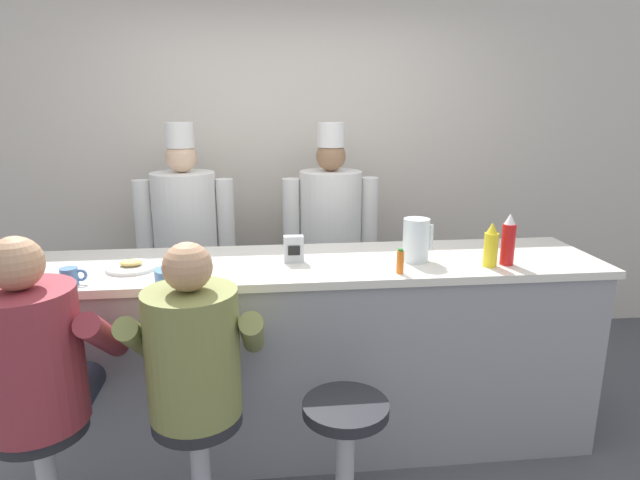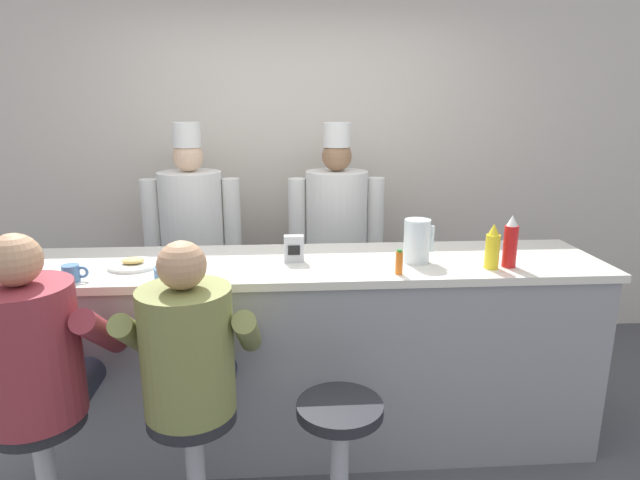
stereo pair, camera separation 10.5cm
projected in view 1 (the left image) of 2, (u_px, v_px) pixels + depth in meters
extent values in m
plane|color=#4C4C51|center=(312.00, 477.00, 2.70)|extent=(20.00, 20.00, 0.00)
cube|color=beige|center=(289.00, 168.00, 4.07)|extent=(10.00, 0.06, 2.70)
cube|color=gray|center=(306.00, 356.00, 2.91)|extent=(3.03, 0.66, 1.00)
cube|color=silver|center=(305.00, 265.00, 2.78)|extent=(3.09, 0.69, 0.04)
cylinder|color=red|center=(508.00, 244.00, 2.69)|extent=(0.07, 0.07, 0.21)
cone|color=white|center=(510.00, 219.00, 2.66)|extent=(0.05, 0.05, 0.05)
cylinder|color=yellow|center=(491.00, 250.00, 2.67)|extent=(0.07, 0.07, 0.17)
cone|color=yellow|center=(492.00, 228.00, 2.64)|extent=(0.06, 0.06, 0.06)
cylinder|color=orange|center=(400.00, 262.00, 2.56)|extent=(0.04, 0.04, 0.11)
cylinder|color=#287F2D|center=(401.00, 250.00, 2.55)|extent=(0.03, 0.03, 0.01)
cylinder|color=silver|center=(416.00, 240.00, 2.75)|extent=(0.13, 0.13, 0.22)
cube|color=silver|center=(431.00, 237.00, 2.75)|extent=(0.02, 0.02, 0.13)
cylinder|color=white|center=(131.00, 267.00, 2.64)|extent=(0.25, 0.25, 0.02)
ellipsoid|color=#E0BC60|center=(131.00, 263.00, 2.63)|extent=(0.11, 0.09, 0.03)
cylinder|color=#4C7FB7|center=(173.00, 274.00, 2.48)|extent=(0.17, 0.17, 0.05)
cylinder|color=#4C7AB2|center=(69.00, 276.00, 2.41)|extent=(0.08, 0.08, 0.08)
torus|color=#4C7AB2|center=(81.00, 275.00, 2.41)|extent=(0.06, 0.01, 0.06)
cube|color=silver|center=(294.00, 249.00, 2.74)|extent=(0.10, 0.06, 0.14)
cube|color=black|center=(294.00, 251.00, 2.71)|extent=(0.06, 0.01, 0.05)
cylinder|color=#232328|center=(40.00, 427.00, 2.13)|extent=(0.37, 0.37, 0.05)
cylinder|color=#33384C|center=(33.00, 394.00, 2.30)|extent=(0.15, 0.39, 0.15)
cylinder|color=#33384C|center=(80.00, 391.00, 2.32)|extent=(0.15, 0.39, 0.15)
cylinder|color=maroon|center=(29.00, 358.00, 2.06)|extent=(0.39, 0.39, 0.56)
cylinder|color=maroon|center=(103.00, 336.00, 2.18)|extent=(0.10, 0.42, 0.34)
sphere|color=tan|center=(15.00, 263.00, 1.96)|extent=(0.20, 0.20, 0.20)
cylinder|color=#B2B5BA|center=(201.00, 475.00, 2.27)|extent=(0.08, 0.08, 0.57)
cylinder|color=#232328|center=(197.00, 417.00, 2.20)|extent=(0.37, 0.37, 0.05)
cylinder|color=#33384C|center=(180.00, 387.00, 2.36)|extent=(0.14, 0.37, 0.14)
cylinder|color=#33384C|center=(223.00, 385.00, 2.38)|extent=(0.14, 0.37, 0.14)
cylinder|color=olive|center=(193.00, 353.00, 2.12)|extent=(0.37, 0.37, 0.53)
cylinder|color=olive|center=(138.00, 339.00, 2.19)|extent=(0.10, 0.40, 0.32)
cylinder|color=olive|center=(253.00, 333.00, 2.24)|extent=(0.10, 0.40, 0.32)
sphere|color=tan|center=(187.00, 267.00, 2.03)|extent=(0.19, 0.19, 0.19)
cylinder|color=#B2B5BA|center=(345.00, 465.00, 2.33)|extent=(0.08, 0.08, 0.57)
cylinder|color=#232328|center=(346.00, 408.00, 2.26)|extent=(0.37, 0.37, 0.05)
cube|color=#232328|center=(191.00, 311.00, 3.81)|extent=(0.33, 0.18, 0.79)
cube|color=white|center=(189.00, 293.00, 3.72)|extent=(0.30, 0.02, 0.47)
cylinder|color=white|center=(185.00, 216.00, 3.63)|extent=(0.43, 0.43, 0.59)
sphere|color=#DBB28E|center=(181.00, 157.00, 3.53)|extent=(0.20, 0.20, 0.20)
cylinder|color=white|center=(180.00, 135.00, 3.50)|extent=(0.18, 0.18, 0.16)
cylinder|color=white|center=(143.00, 217.00, 3.60)|extent=(0.12, 0.12, 0.50)
cylinder|color=white|center=(226.00, 216.00, 3.66)|extent=(0.12, 0.12, 0.50)
cube|color=#232328|center=(330.00, 306.00, 3.90)|extent=(0.33, 0.18, 0.79)
cube|color=white|center=(331.00, 288.00, 3.81)|extent=(0.30, 0.02, 0.47)
cylinder|color=white|center=(331.00, 214.00, 3.72)|extent=(0.43, 0.43, 0.59)
sphere|color=#8C6647|center=(331.00, 156.00, 3.62)|extent=(0.20, 0.20, 0.20)
cylinder|color=white|center=(331.00, 135.00, 3.59)|extent=(0.18, 0.18, 0.16)
cylinder|color=white|center=(291.00, 215.00, 3.70)|extent=(0.12, 0.12, 0.50)
cylinder|color=white|center=(369.00, 213.00, 3.75)|extent=(0.12, 0.12, 0.50)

